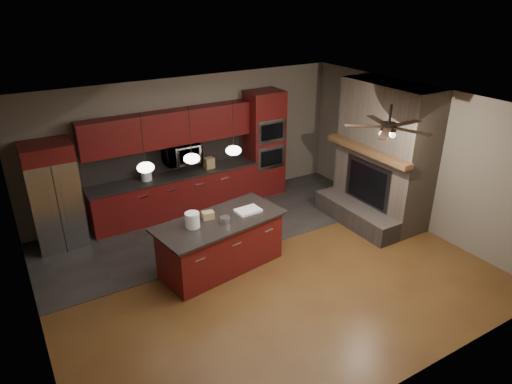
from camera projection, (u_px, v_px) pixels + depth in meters
ground at (263, 268)px, 7.89m from camera, size 7.00×7.00×0.00m
ceiling at (264, 108)px, 6.73m from camera, size 7.00×6.00×0.02m
back_wall at (189, 143)px, 9.65m from camera, size 7.00×0.02×2.80m
right_wall at (415, 156)px, 8.94m from camera, size 0.02×6.00×2.80m
left_wall at (24, 255)px, 5.67m from camera, size 0.02×6.00×2.80m
slate_tile_patch at (216, 225)px, 9.29m from camera, size 7.00×2.40×0.01m
fireplace_column at (382, 159)px, 9.08m from camera, size 1.30×2.10×2.80m
back_cabinetry at (174, 174)px, 9.44m from camera, size 3.59×0.64×2.20m
oven_tower at (264, 144)px, 10.29m from camera, size 0.80×0.63×2.38m
microwave at (181, 154)px, 9.37m from camera, size 0.73×0.41×0.50m
refrigerator at (54, 196)px, 8.21m from camera, size 0.85×0.75×1.99m
kitchen_island at (221, 243)px, 7.73m from camera, size 2.32×1.33×0.92m
white_bucket at (192, 220)px, 7.27m from camera, size 0.24×0.24×0.25m
paint_can at (225, 220)px, 7.42m from camera, size 0.20×0.20×0.11m
paint_tray at (248, 210)px, 7.80m from camera, size 0.43×0.31×0.04m
cardboard_box at (208, 215)px, 7.56m from camera, size 0.21×0.16×0.12m
counter_bucket at (146, 174)px, 9.07m from camera, size 0.27×0.27×0.24m
counter_box at (209, 163)px, 9.67m from camera, size 0.22×0.18×0.23m
pendant_left at (146, 167)px, 6.85m from camera, size 0.26×0.26×0.92m
pendant_center at (192, 158)px, 7.20m from camera, size 0.26×0.26×0.92m
pendant_right at (233, 150)px, 7.55m from camera, size 0.26×0.26×0.92m
ceiling_fan at (389, 126)px, 7.08m from camera, size 1.27×1.33×0.41m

